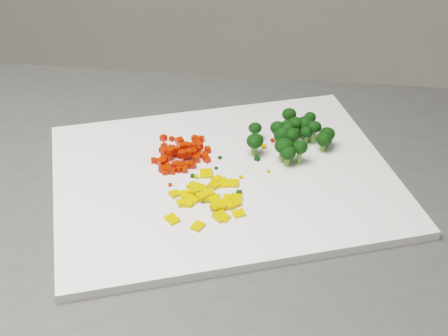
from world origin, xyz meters
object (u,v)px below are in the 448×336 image
(carrot_pile, at_px, (180,148))
(pepper_pile, at_px, (206,195))
(cutting_board, at_px, (224,177))
(broccoli_pile, at_px, (291,133))

(carrot_pile, height_order, pepper_pile, carrot_pile)
(cutting_board, xyz_separation_m, broccoli_pile, (0.07, 0.09, 0.04))
(carrot_pile, relative_size, pepper_pile, 0.86)
(cutting_board, distance_m, pepper_pile, 0.07)
(carrot_pile, xyz_separation_m, pepper_pile, (0.07, -0.09, -0.01))
(carrot_pile, height_order, broccoli_pile, broccoli_pile)
(broccoli_pile, bearing_deg, carrot_pile, -155.56)
(cutting_board, bearing_deg, broccoli_pile, 50.23)
(pepper_pile, relative_size, broccoli_pile, 0.97)
(cutting_board, distance_m, broccoli_pile, 0.12)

